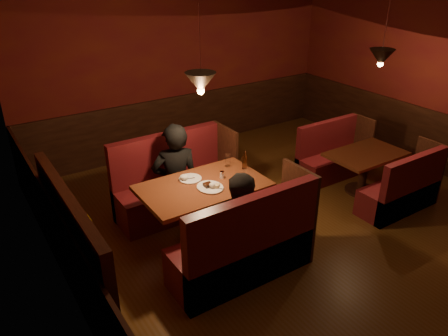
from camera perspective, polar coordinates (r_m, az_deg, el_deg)
room at (r=5.27m, az=10.15°, el=0.58°), size 6.02×7.02×2.92m
main_table at (r=5.33m, az=-2.58°, el=-3.89°), size 1.51×0.92×1.06m
main_bench_far at (r=6.12m, az=-6.50°, el=-2.63°), size 1.66×0.59×1.13m
main_bench_near at (r=4.88m, az=2.94°, el=-10.73°), size 1.66×0.59×1.13m
second_table at (r=6.87m, az=17.92°, el=0.62°), size 1.15×0.73×0.65m
second_bench_far at (r=7.36m, az=13.83°, el=1.24°), size 1.27×0.47×0.91m
second_bench_near at (r=6.62m, az=22.32°, el=-2.96°), size 1.27×0.47×0.91m
diner_a at (r=5.72m, az=-6.44°, el=0.90°), size 0.73×0.58×1.73m
diner_b at (r=4.79m, az=2.73°, el=-5.52°), size 0.83×0.69×1.55m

